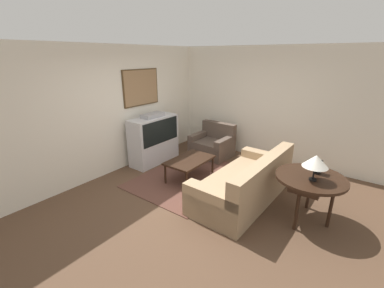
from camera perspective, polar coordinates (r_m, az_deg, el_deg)
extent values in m
plane|color=brown|center=(4.87, 0.51, -11.49)|extent=(12.00, 12.00, 0.00)
cube|color=silver|center=(5.82, -16.76, 7.16)|extent=(12.00, 0.06, 2.70)
cube|color=#4C381E|center=(6.19, -11.27, 12.22)|extent=(1.04, 0.03, 0.83)
cube|color=#93704C|center=(6.17, -11.15, 12.21)|extent=(0.99, 0.01, 0.78)
cube|color=silver|center=(6.60, 14.34, 8.73)|extent=(0.06, 12.00, 2.70)
cube|color=brown|center=(5.55, -0.68, -7.32)|extent=(2.41, 1.77, 0.01)
cube|color=silver|center=(6.31, -8.31, -1.72)|extent=(1.24, 0.48, 0.50)
cube|color=silver|center=(6.14, -8.56, 3.15)|extent=(1.24, 0.48, 0.61)
cube|color=black|center=(5.97, -6.88, 2.77)|extent=(1.12, 0.01, 0.54)
cube|color=#9E9EA3|center=(6.05, -8.72, 6.34)|extent=(0.56, 0.27, 0.09)
cube|color=tan|center=(4.80, 11.10, -9.44)|extent=(2.21, 1.06, 0.43)
cube|color=tan|center=(4.47, 15.90, -5.89)|extent=(2.19, 0.28, 0.44)
cube|color=tan|center=(5.57, 15.83, -4.74)|extent=(0.27, 1.01, 0.59)
cube|color=tan|center=(4.03, 4.54, -13.84)|extent=(0.27, 1.01, 0.59)
cube|color=#7C664D|center=(4.95, 16.69, -4.05)|extent=(0.36, 0.13, 0.34)
cube|color=#7C664D|center=(4.13, 11.43, -8.42)|extent=(0.36, 0.13, 0.34)
cube|color=brown|center=(6.62, 4.39, -0.96)|extent=(0.83, 0.96, 0.41)
cube|color=brown|center=(6.75, 5.98, 3.08)|extent=(0.20, 0.95, 0.41)
cube|color=brown|center=(6.81, 1.65, 0.30)|extent=(0.82, 0.18, 0.55)
cube|color=brown|center=(6.40, 7.34, -1.11)|extent=(0.82, 0.18, 0.55)
cube|color=black|center=(5.29, -0.50, -3.60)|extent=(1.01, 0.64, 0.04)
cylinder|color=black|center=(4.91, -1.22, -8.46)|extent=(0.04, 0.04, 0.42)
cylinder|color=black|center=(5.58, 4.60, -4.92)|extent=(0.04, 0.04, 0.42)
cylinder|color=black|center=(5.22, -5.95, -6.77)|extent=(0.04, 0.04, 0.42)
cylinder|color=black|center=(5.86, 0.11, -3.64)|extent=(0.04, 0.04, 0.42)
cylinder|color=black|center=(4.30, 24.89, -6.87)|extent=(1.03, 1.03, 0.04)
cube|color=black|center=(4.33, 24.77, -7.61)|extent=(0.88, 0.41, 0.08)
cylinder|color=black|center=(4.17, 22.31, -13.22)|extent=(0.05, 0.05, 0.70)
cylinder|color=black|center=(4.79, 24.63, -9.15)|extent=(0.05, 0.05, 0.70)
cylinder|color=black|center=(4.43, 28.48, -12.16)|extent=(0.05, 0.05, 0.70)
cylinder|color=black|center=(4.19, 25.24, -7.11)|extent=(0.11, 0.11, 0.02)
cylinder|color=black|center=(4.12, 25.59, -4.87)|extent=(0.02, 0.02, 0.33)
cone|color=white|center=(4.08, 25.82, -3.41)|extent=(0.36, 0.36, 0.18)
cube|color=black|center=(4.42, 26.24, -4.62)|extent=(0.14, 0.09, 0.20)
cylinder|color=white|center=(4.40, 26.91, -4.32)|extent=(0.10, 0.01, 0.10)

